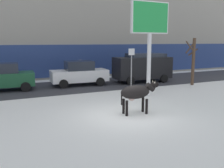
{
  "coord_description": "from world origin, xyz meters",
  "views": [
    {
      "loc": [
        -5.32,
        -9.62,
        3.31
      ],
      "look_at": [
        0.23,
        2.1,
        1.1
      ],
      "focal_mm": 40.5,
      "sensor_mm": 36.0,
      "label": 1
    }
  ],
  "objects": [
    {
      "name": "car_black_van",
      "position": [
        5.7,
        7.85,
        1.24
      ],
      "size": [
        4.72,
        2.37,
        2.32
      ],
      "color": "black",
      "rests_on": "ground"
    },
    {
      "name": "billboard",
      "position": [
        3.1,
        3.01,
        4.31
      ],
      "size": [
        2.53,
        0.29,
        5.56
      ],
      "color": "silver",
      "rests_on": "ground"
    },
    {
      "name": "cow_black",
      "position": [
        0.52,
        0.09,
        0.99
      ],
      "size": [
        1.93,
        0.75,
        1.54
      ],
      "color": "black",
      "rests_on": "ground"
    },
    {
      "name": "car_darkgreen_hatchback",
      "position": [
        -4.57,
        8.57,
        0.93
      ],
      "size": [
        3.61,
        2.12,
        1.86
      ],
      "color": "#194C2D",
      "rests_on": "ground"
    },
    {
      "name": "ground_plane",
      "position": [
        0.0,
        0.0,
        0.0
      ],
      "size": [
        120.0,
        120.0,
        0.0
      ],
      "primitive_type": "plane",
      "color": "white"
    },
    {
      "name": "car_white_sedan",
      "position": [
        0.53,
        8.51,
        0.91
      ],
      "size": [
        4.31,
        2.21,
        1.84
      ],
      "color": "white",
      "rests_on": "ground"
    },
    {
      "name": "bare_tree_right_lot",
      "position": [
        8.36,
        5.01,
        1.91
      ],
      "size": [
        1.04,
        0.91,
        3.54
      ],
      "color": "#4C3828",
      "rests_on": "ground"
    },
    {
      "name": "building_facade",
      "position": [
        0.0,
        15.3,
        6.48
      ],
      "size": [
        44.0,
        6.1,
        13.0
      ],
      "color": "gray",
      "rests_on": "ground"
    },
    {
      "name": "pedestrian_by_cars",
      "position": [
        1.48,
        11.1,
        0.88
      ],
      "size": [
        0.36,
        0.24,
        1.73
      ],
      "color": "#282833",
      "rests_on": "ground"
    },
    {
      "name": "street_sign",
      "position": [
        3.11,
        5.14,
        1.67
      ],
      "size": [
        0.44,
        0.08,
        2.82
      ],
      "color": "gray",
      "rests_on": "ground"
    },
    {
      "name": "road_strip",
      "position": [
        0.0,
        8.3,
        0.0
      ],
      "size": [
        60.0,
        5.6,
        0.01
      ],
      "primitive_type": "cube",
      "color": "#333338",
      "rests_on": "ground"
    }
  ]
}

